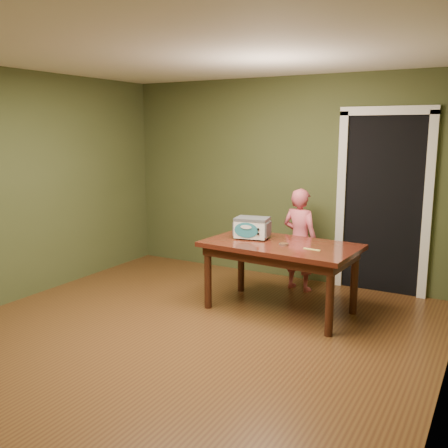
% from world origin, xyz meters
% --- Properties ---
extents(floor, '(5.00, 5.00, 0.00)m').
position_xyz_m(floor, '(0.00, 0.00, 0.00)').
color(floor, brown).
rests_on(floor, ground).
extents(room_shell, '(4.52, 5.02, 2.61)m').
position_xyz_m(room_shell, '(0.00, 0.00, 1.71)').
color(room_shell, '#414927').
rests_on(room_shell, ground).
extents(doorway, '(1.10, 0.66, 2.25)m').
position_xyz_m(doorway, '(1.30, 2.78, 1.06)').
color(doorway, black).
rests_on(doorway, ground).
extents(dining_table, '(1.65, 1.00, 0.75)m').
position_xyz_m(dining_table, '(0.52, 1.26, 0.65)').
color(dining_table, '#3E180E').
rests_on(dining_table, floor).
extents(toy_oven, '(0.42, 0.32, 0.23)m').
position_xyz_m(toy_oven, '(0.15, 1.32, 0.88)').
color(toy_oven, '#4C4F54').
rests_on(toy_oven, dining_table).
extents(baking_pan, '(0.10, 0.10, 0.02)m').
position_xyz_m(baking_pan, '(0.58, 1.19, 0.76)').
color(baking_pan, silver).
rests_on(baking_pan, dining_table).
extents(spatula, '(0.18, 0.04, 0.01)m').
position_xyz_m(spatula, '(0.91, 1.14, 0.75)').
color(spatula, '#ECE466').
rests_on(spatula, dining_table).
extents(child, '(0.50, 0.38, 1.25)m').
position_xyz_m(child, '(0.43, 2.06, 0.63)').
color(child, '#D55865').
rests_on(child, floor).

